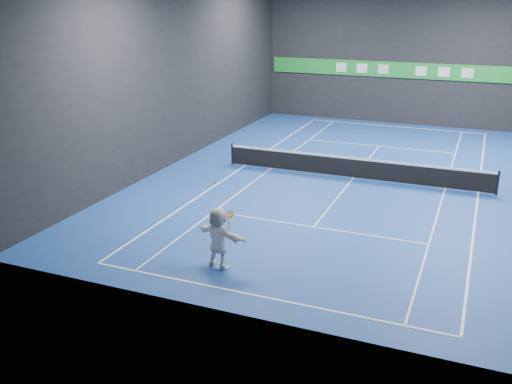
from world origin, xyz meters
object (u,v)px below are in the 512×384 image
at_px(player, 219,238).
at_px(tennis_net, 354,167).
at_px(tennis_ball, 215,183).
at_px(tennis_racket, 230,216).

relative_size(player, tennis_net, 0.16).
distance_m(player, tennis_net, 10.80).
bearing_deg(tennis_ball, tennis_racket, 1.25).
bearing_deg(player, tennis_ball, -8.33).
bearing_deg(tennis_ball, player, -23.00).
bearing_deg(tennis_racket, player, -172.58).
bearing_deg(tennis_net, tennis_ball, -100.19).
bearing_deg(tennis_net, player, -99.69).
xyz_separation_m(tennis_net, tennis_racket, (-1.45, -10.59, 1.20)).
distance_m(tennis_ball, tennis_racket, 1.11).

